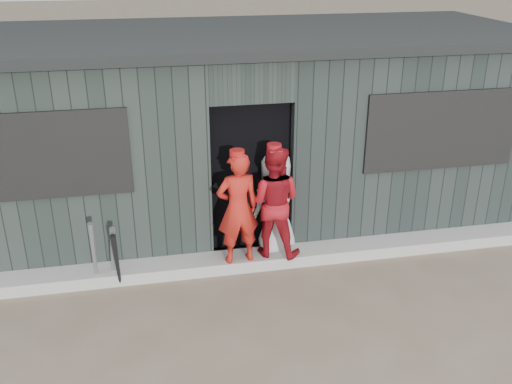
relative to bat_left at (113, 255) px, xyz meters
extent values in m
plane|color=brown|center=(1.70, -1.73, -0.39)|extent=(80.00, 80.00, 0.00)
cube|color=#A0A09B|center=(1.70, 0.09, -0.31)|extent=(8.00, 0.36, 0.15)
cone|color=gray|center=(0.00, 0.00, 0.00)|extent=(0.16, 0.25, 0.77)
cone|color=gray|center=(-0.20, -0.03, 0.04)|extent=(0.10, 0.19, 0.85)
cone|color=black|center=(0.05, -0.14, -0.01)|extent=(0.09, 0.24, 0.76)
imported|color=#B31E16|center=(1.47, 0.00, 0.46)|extent=(0.55, 0.40, 1.39)
imported|color=maroon|center=(1.92, 0.10, 0.46)|extent=(0.84, 0.76, 1.40)
imported|color=silver|center=(2.00, 0.31, 0.31)|extent=(0.79, 0.66, 1.38)
cube|color=black|center=(1.70, 1.77, 0.81)|extent=(7.60, 2.70, 2.20)
cube|color=#29312D|center=(-0.55, 0.37, 0.86)|extent=(3.50, 0.20, 2.50)
cube|color=#262E2C|center=(3.95, 0.37, 0.86)|extent=(3.50, 0.20, 2.50)
cube|color=#28302D|center=(1.70, 0.37, 1.86)|extent=(1.00, 0.20, 0.50)
cube|color=#2A3230|center=(5.60, 1.77, 0.86)|extent=(0.20, 3.00, 2.50)
cube|color=#262E2C|center=(1.70, 3.17, 0.86)|extent=(8.00, 0.20, 2.50)
cube|color=black|center=(1.70, 1.77, 2.17)|extent=(8.30, 3.30, 0.12)
cube|color=black|center=(-0.70, 0.25, 1.16)|extent=(2.00, 0.04, 1.00)
cube|color=black|center=(4.10, 0.25, 1.16)|extent=(2.00, 0.04, 1.00)
cube|color=black|center=(1.39, 0.84, 0.96)|extent=(0.21, 0.21, 0.81)
cube|color=black|center=(1.80, 0.85, 0.91)|extent=(0.22, 0.18, 0.87)
camera|label=1|loc=(0.49, -5.95, 3.29)|focal=40.00mm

